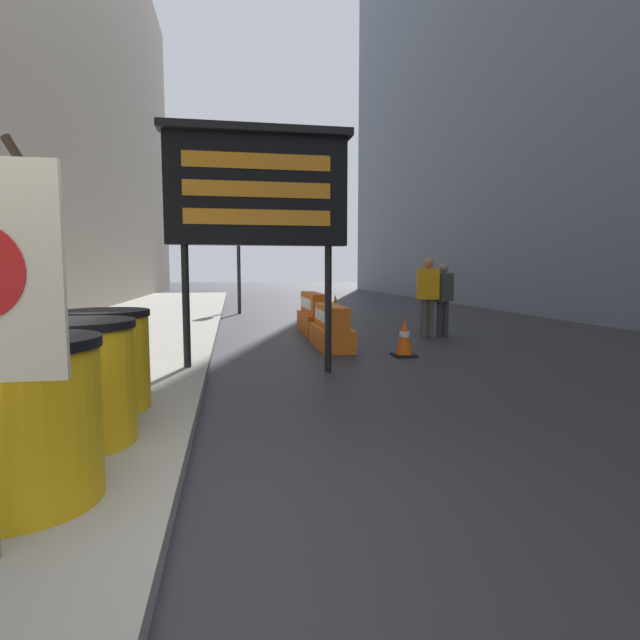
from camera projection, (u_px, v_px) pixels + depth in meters
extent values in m
plane|color=#2D2D33|center=(169.00, 545.00, 2.65)|extent=(120.00, 120.00, 0.00)
cylinder|color=#4C3D2D|center=(5.00, 268.00, 8.72)|extent=(0.35, 0.35, 2.73)
cylinder|color=#4C3D2D|center=(34.00, 182.00, 8.49)|extent=(0.49, 1.34, 1.31)
cylinder|color=#4C3D2D|center=(8.00, 210.00, 8.12)|extent=(1.23, 0.88, 1.17)
cylinder|color=yellow|center=(23.00, 426.00, 2.82)|extent=(0.83, 0.83, 0.89)
cylinder|color=black|center=(18.00, 343.00, 2.77)|extent=(0.86, 0.86, 0.06)
cylinder|color=yellow|center=(78.00, 386.00, 3.79)|extent=(0.83, 0.83, 0.89)
cylinder|color=black|center=(75.00, 324.00, 3.74)|extent=(0.86, 0.86, 0.06)
cylinder|color=yellow|center=(104.00, 363.00, 4.75)|extent=(0.83, 0.83, 0.89)
cylinder|color=black|center=(102.00, 313.00, 4.70)|extent=(0.86, 0.86, 0.06)
cylinder|color=black|center=(186.00, 311.00, 6.78)|extent=(0.10, 0.10, 1.80)
cylinder|color=black|center=(328.00, 309.00, 7.12)|extent=(0.10, 0.10, 1.80)
cube|color=black|center=(257.00, 191.00, 6.79)|extent=(2.46, 0.24, 1.47)
cube|color=black|center=(257.00, 130.00, 6.64)|extent=(2.58, 0.34, 0.10)
cube|color=orange|center=(258.00, 161.00, 6.62)|extent=(1.97, 0.02, 0.21)
cube|color=orange|center=(258.00, 189.00, 6.66)|extent=(1.97, 0.02, 0.21)
cube|color=orange|center=(258.00, 217.00, 6.70)|extent=(1.97, 0.02, 0.21)
cube|color=orange|center=(331.00, 337.00, 9.41)|extent=(0.58, 1.71, 0.40)
cube|color=orange|center=(331.00, 316.00, 9.37)|extent=(0.35, 1.71, 0.40)
cube|color=white|center=(322.00, 316.00, 9.34)|extent=(0.02, 1.37, 0.20)
cube|color=orange|center=(313.00, 323.00, 11.53)|extent=(0.51, 1.88, 0.47)
cube|color=orange|center=(313.00, 303.00, 11.49)|extent=(0.31, 1.88, 0.47)
cube|color=white|center=(306.00, 303.00, 11.46)|extent=(0.02, 1.51, 0.24)
cube|color=black|center=(331.00, 324.00, 13.50)|extent=(0.32, 0.32, 0.04)
cone|color=#EA560F|center=(331.00, 313.00, 13.47)|extent=(0.26, 0.26, 0.53)
cylinder|color=white|center=(331.00, 312.00, 13.47)|extent=(0.15, 0.15, 0.07)
cube|color=black|center=(404.00, 355.00, 8.49)|extent=(0.37, 0.37, 0.04)
cone|color=#EA560F|center=(404.00, 336.00, 8.46)|extent=(0.29, 0.29, 0.62)
cylinder|color=white|center=(404.00, 334.00, 8.45)|extent=(0.17, 0.17, 0.09)
cube|color=black|center=(335.00, 318.00, 14.97)|extent=(0.42, 0.42, 0.04)
cone|color=#EA560F|center=(335.00, 306.00, 14.93)|extent=(0.34, 0.34, 0.71)
cylinder|color=white|center=(335.00, 305.00, 14.93)|extent=(0.19, 0.19, 0.10)
cylinder|color=#2D2D30|center=(239.00, 253.00, 16.68)|extent=(0.12, 0.12, 4.06)
cube|color=black|center=(238.00, 204.00, 16.36)|extent=(0.28, 0.28, 0.84)
sphere|color=#360605|center=(238.00, 194.00, 16.19)|extent=(0.15, 0.15, 0.15)
sphere|color=gold|center=(238.00, 203.00, 16.22)|extent=(0.15, 0.15, 0.15)
sphere|color=black|center=(238.00, 212.00, 16.24)|extent=(0.15, 0.15, 0.15)
cylinder|color=#333338|center=(439.00, 319.00, 10.98)|extent=(0.13, 0.13, 0.78)
cylinder|color=#333338|center=(446.00, 319.00, 11.01)|extent=(0.13, 0.13, 0.78)
cube|color=#47423D|center=(443.00, 287.00, 10.92)|extent=(0.49, 0.43, 0.62)
sphere|color=gray|center=(444.00, 268.00, 10.88)|extent=(0.21, 0.21, 0.21)
cylinder|color=#514C42|center=(424.00, 319.00, 10.80)|extent=(0.14, 0.14, 0.84)
cylinder|color=#514C42|center=(431.00, 318.00, 10.82)|extent=(0.14, 0.14, 0.84)
cube|color=orange|center=(428.00, 284.00, 10.74)|extent=(0.51, 0.37, 0.66)
sphere|color=#B67350|center=(428.00, 263.00, 10.69)|extent=(0.23, 0.23, 0.23)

